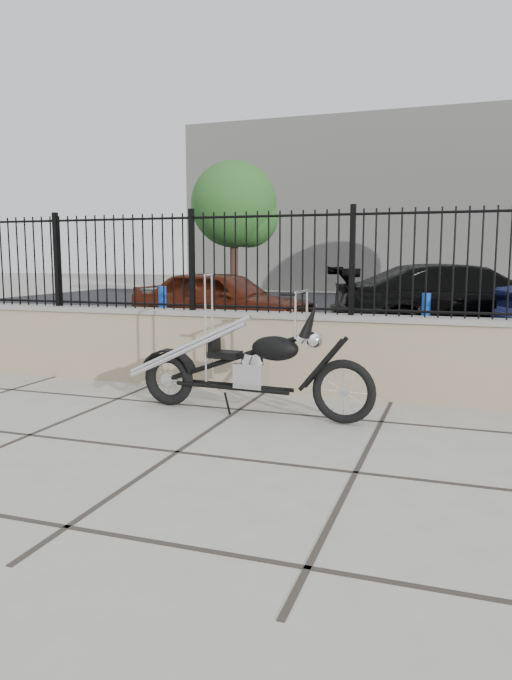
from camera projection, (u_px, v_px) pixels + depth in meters
The scene contains 11 objects.
ground_plane at pixel (177, 452), 5.07m from camera, with size 90.00×90.00×0.00m, color #99968E.
parking_lot at pixel (378, 315), 16.79m from camera, with size 30.00×30.00×0.00m, color black.
retaining_wall at pixel (268, 352), 7.35m from camera, with size 14.00×0.36×0.96m, color gray.
iron_fence at pixel (268, 262), 7.20m from camera, with size 14.00×0.08×1.20m, color black.
background_building at pixel (419, 207), 29.36m from camera, with size 22.00×6.00×8.00m, color beige.
chopper_motorcycle at pixel (247, 344), 6.22m from camera, with size 2.46×0.43×1.47m, color black, non-canonical shape.
car_red at pixel (222, 301), 12.84m from camera, with size 1.61×4.01×1.37m, color #48170A.
car_black at pixel (465, 302), 11.70m from camera, with size 2.08×5.13×1.49m, color black.
bollard_a at pixel (163, 319), 10.30m from camera, with size 0.14×0.14×1.13m, color #0D17CD.
bollard_b at pixel (425, 330), 9.02m from camera, with size 0.13×0.13×1.09m, color #0B4FA8.
tree_left at pixel (234, 200), 21.33m from camera, with size 3.03×3.03×5.12m.
Camera 1 is at (2.21, -4.42, 1.63)m, focal length 32.00 mm.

